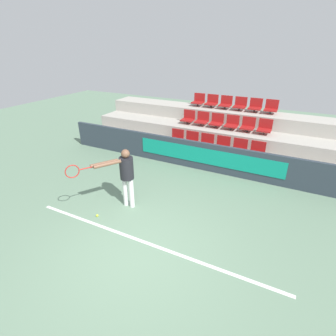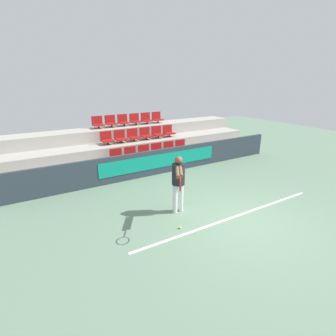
{
  "view_description": "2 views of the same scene",
  "coord_description": "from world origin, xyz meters",
  "px_view_note": "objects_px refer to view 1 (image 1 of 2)",
  "views": [
    {
      "loc": [
        2.49,
        -3.43,
        4.01
      ],
      "look_at": [
        -0.54,
        2.55,
        0.75
      ],
      "focal_mm": 28.0,
      "sensor_mm": 36.0,
      "label": 1
    },
    {
      "loc": [
        -4.76,
        -4.13,
        3.57
      ],
      "look_at": [
        -0.72,
        2.59,
        0.87
      ],
      "focal_mm": 28.0,
      "sensor_mm": 36.0,
      "label": 2
    }
  ],
  "objects_px": {
    "stadium_chair_1": "(191,140)",
    "stadium_chair_8": "(217,122)",
    "stadium_chair_7": "(202,120)",
    "stadium_chair_15": "(240,105)",
    "stadium_chair_2": "(206,142)",
    "stadium_chair_16": "(255,106)",
    "tennis_player": "(124,172)",
    "stadium_chair_10": "(248,126)",
    "stadium_chair_13": "(212,102)",
    "stadium_chair_3": "(222,145)",
    "stadium_chair_12": "(198,101)",
    "tennis_ball": "(97,215)",
    "stadium_chair_9": "(232,123)",
    "stadium_chair_11": "(265,128)",
    "stadium_chair_4": "(239,148)",
    "stadium_chair_5": "(257,151)",
    "stadium_chair_17": "(271,108)",
    "stadium_chair_14": "(226,103)",
    "stadium_chair_6": "(188,118)",
    "stadium_chair_0": "(177,137)"
  },
  "relations": [
    {
      "from": "stadium_chair_4",
      "to": "stadium_chair_5",
      "type": "xyz_separation_m",
      "value": [
        0.59,
        0.0,
        0.0
      ]
    },
    {
      "from": "stadium_chair_10",
      "to": "tennis_player",
      "type": "distance_m",
      "value": 5.32
    },
    {
      "from": "stadium_chair_13",
      "to": "tennis_player",
      "type": "bearing_deg",
      "value": -92.59
    },
    {
      "from": "stadium_chair_2",
      "to": "stadium_chair_6",
      "type": "height_order",
      "value": "stadium_chair_6"
    },
    {
      "from": "stadium_chair_3",
      "to": "stadium_chair_13",
      "type": "xyz_separation_m",
      "value": [
        -1.19,
        2.19,
        0.98
      ]
    },
    {
      "from": "stadium_chair_14",
      "to": "stadium_chair_16",
      "type": "distance_m",
      "value": 1.19
    },
    {
      "from": "stadium_chair_4",
      "to": "tennis_player",
      "type": "distance_m",
      "value": 4.34
    },
    {
      "from": "stadium_chair_2",
      "to": "stadium_chair_12",
      "type": "relative_size",
      "value": 1.0
    },
    {
      "from": "stadium_chair_1",
      "to": "stadium_chair_7",
      "type": "distance_m",
      "value": 1.2
    },
    {
      "from": "stadium_chair_12",
      "to": "stadium_chair_15",
      "type": "xyz_separation_m",
      "value": [
        1.78,
        0.0,
        0.0
      ]
    },
    {
      "from": "stadium_chair_3",
      "to": "stadium_chair_11",
      "type": "xyz_separation_m",
      "value": [
        1.19,
        1.09,
        0.49
      ]
    },
    {
      "from": "stadium_chair_2",
      "to": "stadium_chair_0",
      "type": "bearing_deg",
      "value": 180.0
    },
    {
      "from": "stadium_chair_8",
      "to": "stadium_chair_13",
      "type": "bearing_deg",
      "value": 118.53
    },
    {
      "from": "stadium_chair_9",
      "to": "stadium_chair_11",
      "type": "xyz_separation_m",
      "value": [
        1.19,
        0.0,
        0.0
      ]
    },
    {
      "from": "stadium_chair_11",
      "to": "stadium_chair_16",
      "type": "bearing_deg",
      "value": 118.53
    },
    {
      "from": "stadium_chair_0",
      "to": "stadium_chair_9",
      "type": "height_order",
      "value": "stadium_chair_9"
    },
    {
      "from": "stadium_chair_5",
      "to": "stadium_chair_6",
      "type": "relative_size",
      "value": 1.0
    },
    {
      "from": "stadium_chair_5",
      "to": "stadium_chair_12",
      "type": "distance_m",
      "value": 3.82
    },
    {
      "from": "stadium_chair_9",
      "to": "stadium_chair_11",
      "type": "height_order",
      "value": "same"
    },
    {
      "from": "stadium_chair_3",
      "to": "stadium_chair_11",
      "type": "height_order",
      "value": "stadium_chair_11"
    },
    {
      "from": "stadium_chair_11",
      "to": "tennis_player",
      "type": "bearing_deg",
      "value": -118.38
    },
    {
      "from": "stadium_chair_7",
      "to": "stadium_chair_5",
      "type": "bearing_deg",
      "value": -24.7
    },
    {
      "from": "stadium_chair_7",
      "to": "stadium_chair_16",
      "type": "bearing_deg",
      "value": 31.52
    },
    {
      "from": "stadium_chair_0",
      "to": "stadium_chair_1",
      "type": "relative_size",
      "value": 1.0
    },
    {
      "from": "stadium_chair_4",
      "to": "stadium_chair_12",
      "type": "distance_m",
      "value": 3.38
    },
    {
      "from": "stadium_chair_3",
      "to": "stadium_chair_8",
      "type": "xyz_separation_m",
      "value": [
        -0.59,
        1.09,
        0.49
      ]
    },
    {
      "from": "stadium_chair_1",
      "to": "stadium_chair_11",
      "type": "height_order",
      "value": "stadium_chair_11"
    },
    {
      "from": "stadium_chair_6",
      "to": "stadium_chair_8",
      "type": "height_order",
      "value": "same"
    },
    {
      "from": "stadium_chair_15",
      "to": "tennis_player",
      "type": "xyz_separation_m",
      "value": [
        -1.46,
        -5.99,
        -0.68
      ]
    },
    {
      "from": "stadium_chair_16",
      "to": "stadium_chair_11",
      "type": "bearing_deg",
      "value": -61.47
    },
    {
      "from": "stadium_chair_6",
      "to": "stadium_chair_10",
      "type": "relative_size",
      "value": 1.0
    },
    {
      "from": "stadium_chair_13",
      "to": "stadium_chair_16",
      "type": "xyz_separation_m",
      "value": [
        1.78,
        0.0,
        0.0
      ]
    },
    {
      "from": "stadium_chair_5",
      "to": "stadium_chair_7",
      "type": "xyz_separation_m",
      "value": [
        -2.38,
        1.09,
        0.49
      ]
    },
    {
      "from": "stadium_chair_5",
      "to": "stadium_chair_10",
      "type": "relative_size",
      "value": 1.0
    },
    {
      "from": "stadium_chair_4",
      "to": "stadium_chair_14",
      "type": "xyz_separation_m",
      "value": [
        -1.19,
        2.19,
        0.98
      ]
    },
    {
      "from": "stadium_chair_1",
      "to": "stadium_chair_8",
      "type": "relative_size",
      "value": 1.0
    },
    {
      "from": "stadium_chair_12",
      "to": "tennis_ball",
      "type": "distance_m",
      "value": 6.92
    },
    {
      "from": "stadium_chair_11",
      "to": "stadium_chair_13",
      "type": "xyz_separation_m",
      "value": [
        -2.38,
        1.09,
        0.49
      ]
    },
    {
      "from": "stadium_chair_2",
      "to": "stadium_chair_4",
      "type": "bearing_deg",
      "value": 0.0
    },
    {
      "from": "stadium_chair_2",
      "to": "stadium_chair_8",
      "type": "xyz_separation_m",
      "value": [
        0.0,
        1.09,
        0.49
      ]
    },
    {
      "from": "stadium_chair_3",
      "to": "stadium_chair_12",
      "type": "bearing_deg",
      "value": 129.19
    },
    {
      "from": "stadium_chair_9",
      "to": "stadium_chair_10",
      "type": "distance_m",
      "value": 0.59
    },
    {
      "from": "stadium_chair_2",
      "to": "stadium_chair_16",
      "type": "xyz_separation_m",
      "value": [
        1.19,
        2.19,
        0.98
      ]
    },
    {
      "from": "stadium_chair_7",
      "to": "stadium_chair_15",
      "type": "bearing_deg",
      "value": 42.61
    },
    {
      "from": "stadium_chair_1",
      "to": "stadium_chair_17",
      "type": "height_order",
      "value": "stadium_chair_17"
    },
    {
      "from": "stadium_chair_2",
      "to": "stadium_chair_7",
      "type": "bearing_deg",
      "value": 118.53
    },
    {
      "from": "stadium_chair_2",
      "to": "stadium_chair_4",
      "type": "height_order",
      "value": "same"
    },
    {
      "from": "stadium_chair_1",
      "to": "stadium_chair_7",
      "type": "relative_size",
      "value": 1.0
    },
    {
      "from": "stadium_chair_16",
      "to": "tennis_player",
      "type": "distance_m",
      "value": 6.37
    },
    {
      "from": "stadium_chair_4",
      "to": "stadium_chair_5",
      "type": "distance_m",
      "value": 0.59
    }
  ]
}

